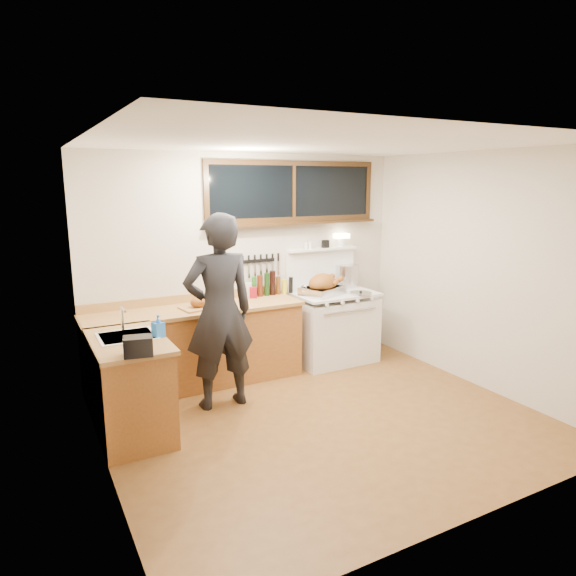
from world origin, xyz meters
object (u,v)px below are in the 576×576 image
vintage_stove (333,325)px  cutting_board (200,304)px  man (219,312)px  roast_turkey (323,286)px

vintage_stove → cutting_board: bearing=-179.4°
man → roast_turkey: (1.56, 0.55, 0.01)m
vintage_stove → roast_turkey: vintage_stove is taller
vintage_stove → roast_turkey: (-0.20, -0.06, 0.54)m
roast_turkey → cutting_board: bearing=178.6°
cutting_board → vintage_stove: bearing=0.6°
vintage_stove → roast_turkey: bearing=-163.4°
vintage_stove → man: bearing=-161.0°
man → cutting_board: (-0.00, 0.59, -0.04)m
man → cutting_board: 0.59m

